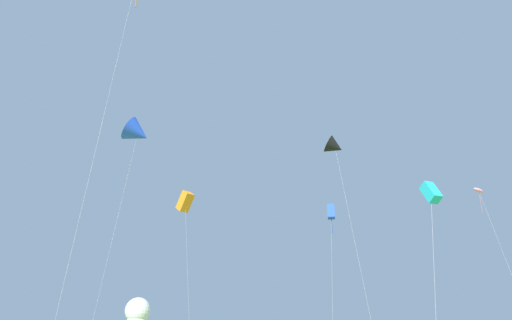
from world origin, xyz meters
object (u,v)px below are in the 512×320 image
Objects in this scene: kite_black_delta at (335,147)px; observatory_dome at (137,317)px; kite_cyan_box at (431,193)px; kite_pink_parafoil at (479,191)px; kite_orange_box at (185,202)px; kite_blue_delta at (138,133)px; kite_blue_box at (331,212)px.

kite_black_delta is 87.47m from observatory_dome.
kite_black_delta is (-6.12, 12.93, 9.25)m from kite_cyan_box.
kite_black_delta is (-14.61, -5.40, 3.96)m from kite_pink_parafoil.
kite_orange_box is 70.94m from observatory_dome.
kite_pink_parafoil is 0.65× the size of kite_blue_delta.
kite_pink_parafoil is 1.50× the size of observatory_dome.
kite_pink_parafoil is at bearing -43.71° from observatory_dome.
kite_pink_parafoil is 92.60m from observatory_dome.
observatory_dome is (-66.56, 63.63, -9.78)m from kite_pink_parafoil.
kite_blue_box is at bearing 101.25° from kite_black_delta.
kite_pink_parafoil is 15.63m from kite_blue_box.
kite_orange_box is at bearing -61.60° from observatory_dome.
kite_blue_box reaches higher than observatory_dome.
kite_blue_delta is 2.29× the size of observatory_dome.
kite_blue_box is 1.38× the size of observatory_dome.
kite_cyan_box is at bearing -23.81° from kite_blue_delta.
kite_blue_delta is at bearing 156.19° from kite_cyan_box.
kite_blue_box is (-15.50, -0.92, -1.76)m from kite_pink_parafoil.
kite_blue_box is 7.32m from kite_black_delta.
kite_orange_box is 18.19m from kite_blue_box.
kite_pink_parafoil is at bearing 65.14° from kite_cyan_box.
kite_orange_box reaches higher than kite_pink_parafoil.
kite_cyan_box is at bearing -64.67° from kite_black_delta.
kite_cyan_box is 17.03m from kite_black_delta.
kite_cyan_box is 1.05× the size of observatory_dome.
kite_cyan_box is 100.54m from observatory_dome.
kite_pink_parafoil is 0.77× the size of kite_black_delta.
kite_orange_box is 0.74× the size of kite_blue_delta.
kite_orange_box is 0.87× the size of kite_black_delta.
kite_pink_parafoil reaches higher than kite_blue_box.
kite_cyan_box is (7.01, -17.41, -3.53)m from kite_blue_box.
kite_cyan_box is (-8.49, -18.32, -5.29)m from kite_pink_parafoil.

